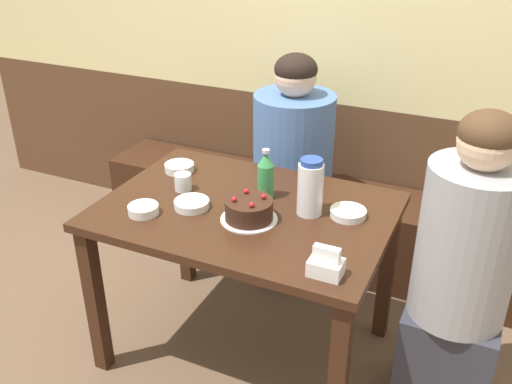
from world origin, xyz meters
TOP-DOWN VIEW (x-y plane):
  - ground_plane at (0.00, 0.00)m, footprint 12.00×12.00m
  - back_wall at (0.00, 1.05)m, footprint 4.80×0.04m
  - bench_seat at (0.00, 0.83)m, footprint 2.42×0.38m
  - dining_table at (0.00, 0.00)m, footprint 1.13×0.81m
  - birthday_cake at (0.05, -0.08)m, footprint 0.22×0.22m
  - water_pitcher at (0.24, 0.06)m, footprint 0.10×0.10m
  - soju_bottle at (0.03, 0.12)m, footprint 0.07×0.07m
  - napkin_holder at (0.43, -0.30)m, footprint 0.11×0.08m
  - bowl_soup_white at (-0.42, 0.18)m, footprint 0.13×0.13m
  - bowl_rice_small at (-0.19, -0.09)m, footprint 0.14×0.14m
  - bowl_side_dish at (0.39, 0.10)m, footprint 0.14×0.14m
  - bowl_sauce_shallow at (-0.34, -0.21)m, footprint 0.12×0.12m
  - glass_water_tall at (-0.30, 0.03)m, footprint 0.07×0.07m
  - person_teal_shirt at (-0.06, 0.66)m, footprint 0.40×0.40m
  - person_pale_blue_shirt at (0.83, 0.05)m, footprint 0.34×0.34m

SIDE VIEW (x-z plane):
  - ground_plane at x=0.00m, z-range 0.00..0.00m
  - bench_seat at x=0.00m, z-range 0.00..0.44m
  - person_teal_shirt at x=-0.06m, z-range 0.00..1.19m
  - person_pale_blue_shirt at x=0.83m, z-range -0.02..1.21m
  - dining_table at x=0.00m, z-range 0.26..0.98m
  - bowl_side_dish at x=0.39m, z-range 0.72..0.75m
  - bowl_rice_small at x=-0.19m, z-range 0.72..0.75m
  - bowl_soup_white at x=-0.42m, z-range 0.72..0.76m
  - bowl_sauce_shallow at x=-0.34m, z-range 0.72..0.76m
  - glass_water_tall at x=-0.30m, z-range 0.72..0.80m
  - napkin_holder at x=0.43m, z-range 0.71..0.81m
  - birthday_cake at x=0.05m, z-range 0.71..0.82m
  - soju_bottle at x=0.03m, z-range 0.72..0.93m
  - water_pitcher at x=0.24m, z-range 0.72..0.95m
  - back_wall at x=0.00m, z-range 0.00..2.50m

